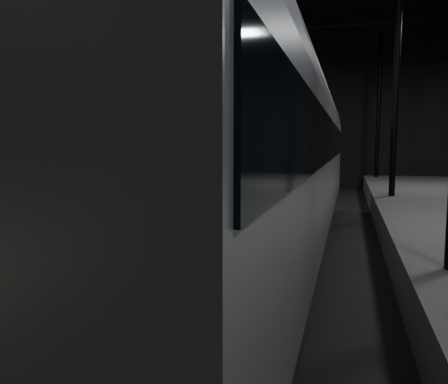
% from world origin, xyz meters
% --- Properties ---
extents(ground, '(44.00, 44.00, 0.00)m').
position_xyz_m(ground, '(0.00, 0.00, 0.00)').
color(ground, black).
rests_on(ground, ground).
extents(platform_left, '(9.00, 43.80, 1.00)m').
position_xyz_m(platform_left, '(-7.50, 0.00, 0.50)').
color(platform_left, '#525350').
rests_on(platform_left, ground).
extents(tactile_strip, '(0.50, 43.80, 0.01)m').
position_xyz_m(tactile_strip, '(-3.25, 0.00, 1.00)').
color(tactile_strip, olive).
rests_on(tactile_strip, platform_left).
extents(track, '(2.40, 43.00, 0.24)m').
position_xyz_m(track, '(0.00, 0.00, 0.07)').
color(track, '#3F3328').
rests_on(track, ground).
extents(train, '(3.10, 20.75, 5.55)m').
position_xyz_m(train, '(-0.00, -0.67, 3.09)').
color(train, '#A4A6AC').
rests_on(train, ground).
extents(woman, '(0.60, 0.41, 1.57)m').
position_xyz_m(woman, '(-3.80, -3.35, 1.79)').
color(woman, '#9E8761').
rests_on(woman, platform_left).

